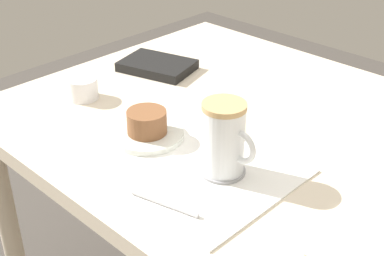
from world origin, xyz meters
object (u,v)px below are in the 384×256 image
(dining_table, at_px, (269,162))
(small_book, at_px, (157,66))
(pastry, at_px, (147,122))
(pastry_plate, at_px, (147,135))
(sugar_bowl, at_px, (83,88))
(coffee_mug, at_px, (224,138))

(dining_table, relative_size, small_book, 6.46)
(dining_table, relative_size, pastry, 14.47)
(pastry_plate, height_order, pastry, pastry)
(pastry, distance_m, sugar_bowl, 0.25)
(pastry_plate, distance_m, coffee_mug, 0.20)
(coffee_mug, bearing_deg, small_book, 151.35)
(dining_table, relative_size, coffee_mug, 8.65)
(pastry, bearing_deg, dining_table, 50.98)
(small_book, bearing_deg, dining_table, -23.20)
(dining_table, xyz_separation_m, sugar_bowl, (-0.41, -0.18, 0.10))
(pastry_plate, relative_size, coffee_mug, 1.10)
(pastry, distance_m, coffee_mug, 0.20)
(coffee_mug, relative_size, small_book, 0.75)
(dining_table, distance_m, pastry_plate, 0.27)
(pastry, relative_size, small_book, 0.45)
(pastry_plate, distance_m, small_book, 0.35)
(pastry, xyz_separation_m, small_book, (-0.24, 0.25, -0.03))
(sugar_bowl, bearing_deg, small_book, 89.50)
(pastry, height_order, coffee_mug, coffee_mug)
(pastry_plate, xyz_separation_m, coffee_mug, (0.19, 0.01, 0.07))
(small_book, bearing_deg, pastry, -61.73)
(pastry_plate, bearing_deg, small_book, 134.17)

